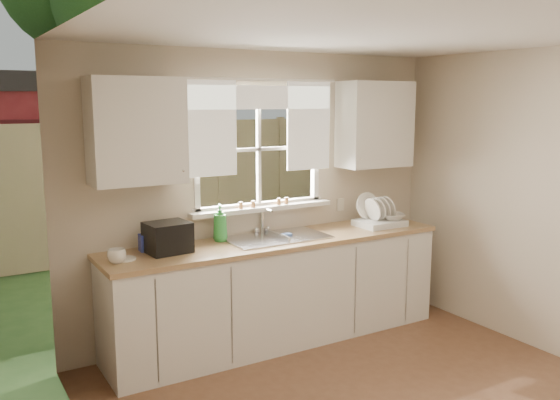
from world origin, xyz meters
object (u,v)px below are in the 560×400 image
cup (117,256)px  black_appliance (168,237)px  soap_bottle_a (220,223)px  dish_rack (379,218)px

cup → black_appliance: black_appliance is taller
soap_bottle_a → black_appliance: 0.52m
soap_bottle_a → black_appliance: soap_bottle_a is taller
soap_bottle_a → black_appliance: size_ratio=0.98×
dish_rack → cup: dish_rack is taller
dish_rack → soap_bottle_a: soap_bottle_a is taller
soap_bottle_a → cup: size_ratio=2.34×
dish_rack → black_appliance: bearing=177.6°
soap_bottle_a → cup: bearing=-142.5°
dish_rack → soap_bottle_a: size_ratio=1.37×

